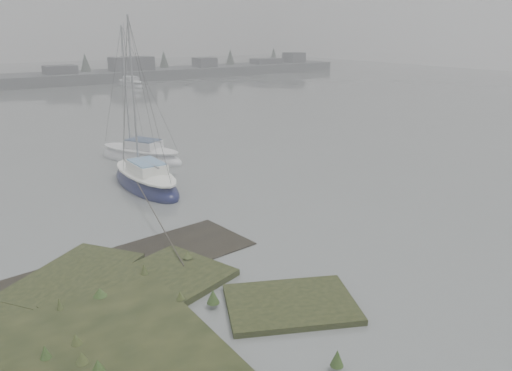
% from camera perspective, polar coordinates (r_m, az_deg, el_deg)
% --- Properties ---
extents(ground, '(160.00, 160.00, 0.00)m').
position_cam_1_polar(ground, '(41.23, -24.17, 5.81)').
color(ground, slate).
rests_on(ground, ground).
extents(far_shoreline, '(60.00, 8.00, 4.15)m').
position_cam_1_polar(far_shoreline, '(79.74, -9.51, 12.73)').
color(far_shoreline, '#4C4F51').
rests_on(far_shoreline, ground).
extents(sailboat_main, '(2.03, 6.07, 8.55)m').
position_cam_1_polar(sailboat_main, '(24.62, -12.48, 0.44)').
color(sailboat_main, '#0E113C').
rests_on(sailboat_main, ground).
extents(sailboat_white, '(4.30, 5.94, 8.07)m').
position_cam_1_polar(sailboat_white, '(29.70, -13.01, 3.31)').
color(sailboat_white, white).
rests_on(sailboat_white, ground).
extents(sailboat_far_b, '(2.48, 6.22, 8.58)m').
position_cam_1_polar(sailboat_far_b, '(67.88, -14.14, 11.12)').
color(sailboat_far_b, '#B8BBC3').
rests_on(sailboat_far_b, ground).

